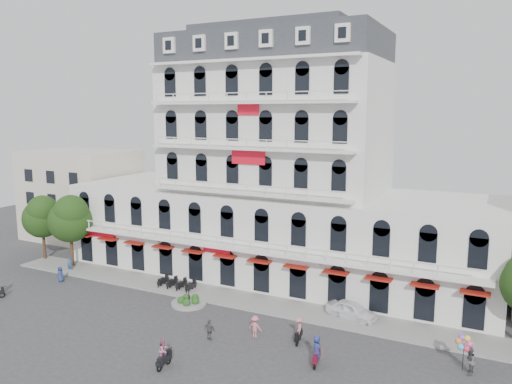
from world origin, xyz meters
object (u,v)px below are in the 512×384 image
object	(u,v)px
rider_southwest	(164,353)
rider_east	(316,351)
parked_car	(352,310)
rider_center	(299,330)
balloon_vendor	(468,356)

from	to	relation	value
rider_southwest	rider_east	xyz separation A→B (m)	(9.14, 4.91, 0.01)
rider_southwest	parked_car	bearing A→B (deg)	-37.26
rider_center	balloon_vendor	bearing A→B (deg)	83.73
parked_car	rider_east	distance (m)	8.73
rider_southwest	balloon_vendor	size ratio (longest dim) A/B	0.86
rider_southwest	rider_east	world-z (taller)	rider_east
rider_center	rider_southwest	bearing A→B (deg)	-52.24
rider_center	balloon_vendor	world-z (taller)	balloon_vendor
rider_southwest	rider_east	size ratio (longest dim) A/B	0.97
rider_southwest	balloon_vendor	distance (m)	20.26
rider_east	balloon_vendor	xyz separation A→B (m)	(9.30, 3.47, 0.18)
rider_east	rider_center	bearing A→B (deg)	32.94
parked_car	balloon_vendor	distance (m)	10.69
rider_center	parked_car	bearing A→B (deg)	148.42
parked_car	rider_east	bearing A→B (deg)	-167.46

